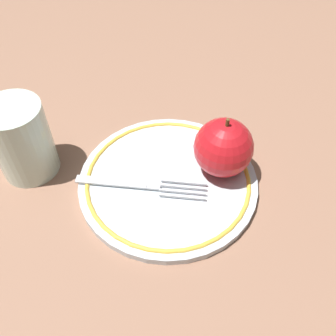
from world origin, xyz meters
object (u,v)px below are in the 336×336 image
at_px(fork, 137,185).
at_px(drinking_glass, 22,140).
at_px(apple_red_whole, 224,150).
at_px(plate, 168,181).

height_order(fork, drinking_glass, drinking_glass).
distance_m(apple_red_whole, fork, 0.12).
height_order(apple_red_whole, drinking_glass, drinking_glass).
bearing_deg(plate, apple_red_whole, -89.91).
xyz_separation_m(fork, drinking_glass, (0.07, 0.14, 0.04)).
bearing_deg(plate, drinking_glass, 70.56).
bearing_deg(plate, fork, 98.75).
height_order(plate, drinking_glass, drinking_glass).
bearing_deg(apple_red_whole, drinking_glass, 75.89).
height_order(plate, apple_red_whole, apple_red_whole).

